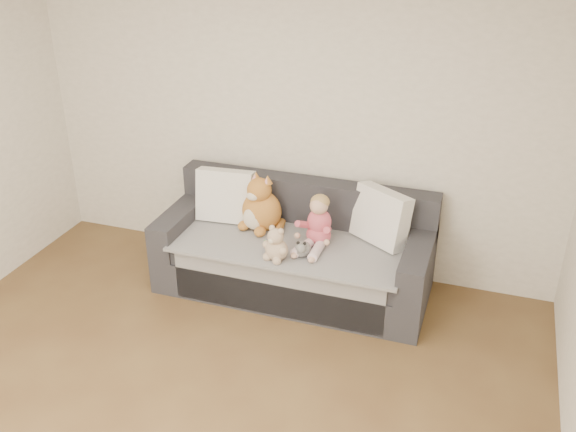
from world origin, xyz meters
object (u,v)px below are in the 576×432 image
object	(u,v)px
plush_cat	(261,208)
sippy_cup	(270,243)
sofa	(295,254)
teddy_bear	(276,247)
toddler	(317,225)

from	to	relation	value
plush_cat	sippy_cup	xyz separation A→B (m)	(0.20, -0.32, -0.13)
sofa	sippy_cup	distance (m)	0.37
plush_cat	sippy_cup	distance (m)	0.40
sofa	teddy_bear	size ratio (longest dim) A/B	7.72
plush_cat	toddler	bearing A→B (deg)	4.90
plush_cat	teddy_bear	xyz separation A→B (m)	(0.29, -0.45, -0.07)
sofa	teddy_bear	world-z (taller)	sofa
toddler	teddy_bear	bearing A→B (deg)	-119.08
sofa	teddy_bear	xyz separation A→B (m)	(-0.03, -0.40, 0.28)
sofa	plush_cat	xyz separation A→B (m)	(-0.32, 0.05, 0.35)
toddler	teddy_bear	size ratio (longest dim) A/B	1.53
toddler	sofa	bearing A→B (deg)	165.89
teddy_bear	sofa	bearing A→B (deg)	106.62
sippy_cup	toddler	bearing A→B (deg)	30.81
toddler	sippy_cup	size ratio (longest dim) A/B	3.87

